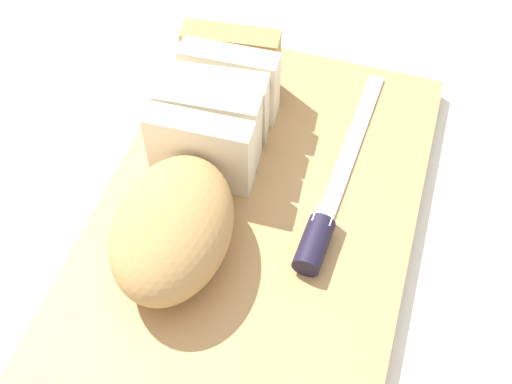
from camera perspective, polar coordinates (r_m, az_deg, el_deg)
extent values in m
plane|color=silver|center=(0.63, 0.00, -2.74)|extent=(3.00, 3.00, 0.00)
cube|color=tan|center=(0.62, 0.00, -2.19)|extent=(0.47, 0.31, 0.02)
ellipsoid|color=tan|center=(0.56, -7.53, -3.21)|extent=(0.16, 0.12, 0.08)
cube|color=beige|center=(0.61, -5.03, 3.76)|extent=(0.04, 0.10, 0.08)
cube|color=beige|center=(0.63, -4.30, 5.96)|extent=(0.04, 0.11, 0.08)
cube|color=beige|center=(0.65, -3.48, 8.01)|extent=(0.05, 0.11, 0.08)
cube|color=beige|center=(0.67, -2.39, 9.88)|extent=(0.04, 0.10, 0.08)
cube|color=tan|center=(0.70, -2.20, 11.76)|extent=(0.04, 0.11, 0.08)
cube|color=silver|center=(0.67, 8.66, 4.14)|extent=(0.22, 0.02, 0.00)
cylinder|color=black|center=(0.58, 5.27, -4.76)|extent=(0.06, 0.03, 0.03)
cube|color=silver|center=(0.60, 6.03, -2.72)|extent=(0.02, 0.02, 0.02)
sphere|color=tan|center=(0.62, -3.92, -0.88)|extent=(0.00, 0.00, 0.00)
sphere|color=tan|center=(0.65, -4.65, 2.68)|extent=(0.01, 0.01, 0.01)
sphere|color=tan|center=(0.64, -4.02, 1.63)|extent=(0.01, 0.01, 0.01)
sphere|color=tan|center=(0.61, -4.55, -2.95)|extent=(0.00, 0.00, 0.00)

